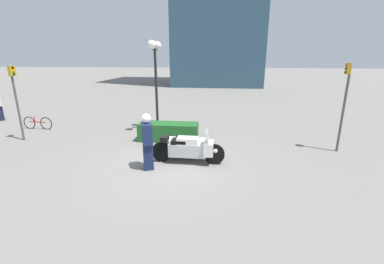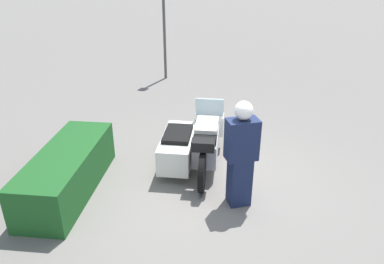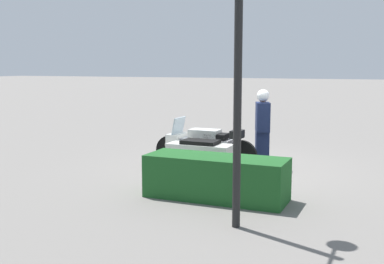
{
  "view_description": "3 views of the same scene",
  "coord_description": "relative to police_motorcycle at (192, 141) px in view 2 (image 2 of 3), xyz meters",
  "views": [
    {
      "loc": [
        1.88,
        -7.94,
        3.56
      ],
      "look_at": [
        0.96,
        -0.01,
        1.21
      ],
      "focal_mm": 24.0,
      "sensor_mm": 36.0,
      "label": 1
    },
    {
      "loc": [
        -5.78,
        -0.14,
        3.87
      ],
      "look_at": [
        0.15,
        0.5,
        1.01
      ],
      "focal_mm": 35.0,
      "sensor_mm": 36.0,
      "label": 2
    },
    {
      "loc": [
        -3.33,
        10.65,
        2.4
      ],
      "look_at": [
        0.9,
        0.76,
        0.91
      ],
      "focal_mm": 45.0,
      "sensor_mm": 36.0,
      "label": 3
    }
  ],
  "objects": [
    {
      "name": "ground_plane",
      "position": [
        -0.82,
        -0.56,
        -0.49
      ],
      "size": [
        160.0,
        160.0,
        0.0
      ],
      "primitive_type": "plane",
      "color": "slate"
    },
    {
      "name": "police_motorcycle",
      "position": [
        0.0,
        0.0,
        0.0
      ],
      "size": [
        2.54,
        1.17,
        1.18
      ],
      "rotation": [
        0.0,
        0.0,
        -0.01
      ],
      "color": "black",
      "rests_on": "ground"
    },
    {
      "name": "officer_rider",
      "position": [
        -1.25,
        -0.92,
        0.49
      ],
      "size": [
        0.46,
        0.58,
        1.85
      ],
      "rotation": [
        0.0,
        0.0,
        0.36
      ],
      "color": "#192347",
      "rests_on": "ground"
    },
    {
      "name": "hedge_bush_curbside",
      "position": [
        -1.2,
        2.09,
        -0.1
      ],
      "size": [
        2.56,
        0.89,
        0.78
      ],
      "primitive_type": "cube",
      "color": "#1E5623",
      "rests_on": "ground"
    },
    {
      "name": "traffic_light_near",
      "position": [
        5.58,
        1.53,
        1.72
      ],
      "size": [
        0.22,
        0.29,
        3.34
      ],
      "rotation": [
        0.0,
        0.0,
        2.89
      ],
      "color": "#4C4C4C",
      "rests_on": "ground"
    }
  ]
}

